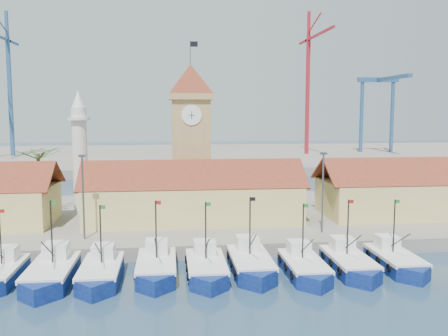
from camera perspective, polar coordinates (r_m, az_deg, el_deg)
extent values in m
plane|color=navy|center=(43.97, -2.20, -13.52)|extent=(400.00, 400.00, 0.00)
cube|color=gray|center=(66.81, -3.66, -5.82)|extent=(140.00, 32.00, 1.50)
cube|color=gray|center=(151.87, -5.13, 1.27)|extent=(240.00, 80.00, 2.00)
cube|color=navy|center=(49.45, -24.16, -11.24)|extent=(3.23, 7.30, 1.66)
cube|color=silver|center=(49.21, -24.21, -10.32)|extent=(3.29, 7.50, 0.32)
cube|color=silver|center=(50.68, -23.61, -8.94)|extent=(1.94, 2.03, 1.29)
cylinder|color=black|center=(48.97, -24.19, -7.27)|extent=(0.13, 0.13, 5.16)
cube|color=#A5140F|center=(48.41, -24.06, -4.52)|extent=(0.46, 0.02, 0.32)
cube|color=navy|center=(47.59, -19.07, -11.64)|extent=(3.63, 8.20, 1.86)
cube|color=navy|center=(43.82, -20.28, -13.29)|extent=(3.62, 3.62, 1.86)
cube|color=silver|center=(47.31, -19.11, -10.57)|extent=(3.70, 8.43, 0.36)
cube|color=silver|center=(49.00, -18.61, -8.95)|extent=(2.18, 2.28, 1.45)
cylinder|color=black|center=(47.05, -19.10, -7.01)|extent=(0.15, 0.15, 5.80)
cube|color=#197226|center=(46.44, -18.92, -3.78)|extent=(0.52, 0.02, 0.36)
cube|color=navy|center=(46.75, -13.87, -11.84)|extent=(3.39, 7.67, 1.74)
cube|color=navy|center=(43.17, -14.56, -13.45)|extent=(3.39, 3.39, 1.74)
cube|color=silver|center=(46.49, -13.90, -10.82)|extent=(3.46, 7.89, 0.34)
cube|color=silver|center=(48.09, -13.62, -9.26)|extent=(2.03, 2.13, 1.36)
cylinder|color=black|center=(46.22, -13.92, -7.43)|extent=(0.14, 0.14, 5.43)
cube|color=#197226|center=(45.65, -13.70, -4.37)|extent=(0.48, 0.02, 0.34)
cube|color=navy|center=(47.16, -7.72, -11.53)|extent=(3.47, 7.84, 1.78)
cube|color=navy|center=(43.45, -7.85, -13.14)|extent=(3.47, 3.47, 1.78)
cube|color=silver|center=(46.89, -7.74, -10.50)|extent=(3.54, 8.06, 0.35)
cube|color=silver|center=(48.55, -7.69, -8.92)|extent=(2.08, 2.18, 1.39)
cylinder|color=black|center=(46.63, -7.78, -7.06)|extent=(0.14, 0.14, 5.55)
cube|color=#A5140F|center=(46.08, -7.52, -3.94)|extent=(0.50, 0.02, 0.35)
cube|color=navy|center=(46.68, -2.04, -11.68)|extent=(3.40, 7.70, 1.75)
cube|color=navy|center=(43.05, -1.66, -13.28)|extent=(3.40, 3.40, 1.75)
cube|color=silver|center=(46.41, -2.05, -10.65)|extent=(3.47, 7.92, 0.34)
cube|color=silver|center=(48.03, -2.22, -9.08)|extent=(2.04, 2.14, 1.36)
cylinder|color=black|center=(46.14, -2.11, -7.24)|extent=(0.14, 0.14, 5.45)
cube|color=#197226|center=(45.62, -1.81, -4.15)|extent=(0.49, 0.02, 0.34)
cube|color=navy|center=(47.80, 3.05, -11.21)|extent=(3.54, 8.01, 1.82)
cube|color=navy|center=(44.07, 3.91, -12.79)|extent=(3.54, 3.54, 1.82)
cube|color=silver|center=(47.53, 3.06, -10.17)|extent=(3.61, 8.23, 0.35)
cube|color=silver|center=(49.21, 2.69, -8.60)|extent=(2.12, 2.22, 1.42)
cylinder|color=black|center=(47.28, 2.98, -6.70)|extent=(0.14, 0.14, 5.66)
cube|color=black|center=(46.78, 3.31, -3.56)|extent=(0.51, 0.02, 0.35)
cube|color=navy|center=(47.52, 9.09, -11.44)|extent=(3.30, 7.47, 1.70)
cube|color=navy|center=(44.12, 10.40, -12.91)|extent=(3.30, 3.30, 1.70)
cube|color=silver|center=(47.26, 9.10, -10.46)|extent=(3.37, 7.68, 0.33)
cube|color=silver|center=(48.78, 8.54, -8.99)|extent=(1.98, 2.08, 1.32)
cylinder|color=black|center=(47.00, 9.01, -7.22)|extent=(0.13, 0.13, 5.28)
cube|color=#197226|center=(46.54, 9.35, -4.27)|extent=(0.47, 0.02, 0.33)
cube|color=navy|center=(49.43, 14.05, -10.83)|extent=(3.39, 7.67, 1.74)
cube|color=navy|center=(46.03, 15.73, -12.20)|extent=(3.39, 3.39, 1.74)
cube|color=silver|center=(49.18, 14.08, -9.86)|extent=(3.46, 7.88, 0.34)
cube|color=silver|center=(50.70, 13.34, -8.43)|extent=(2.03, 2.13, 1.36)
cylinder|color=black|center=(48.93, 13.97, -6.66)|extent=(0.14, 0.14, 5.42)
cube|color=#A5140F|center=(48.50, 14.32, -3.74)|extent=(0.48, 0.02, 0.34)
cube|color=navy|center=(51.53, 18.94, -10.28)|extent=(3.32, 7.50, 1.71)
cube|color=navy|center=(48.32, 20.86, -11.49)|extent=(3.32, 3.32, 1.71)
cube|color=silver|center=(51.29, 18.97, -9.37)|extent=(3.38, 7.71, 0.33)
cube|color=silver|center=(52.73, 18.13, -8.04)|extent=(1.99, 2.08, 1.33)
cylinder|color=black|center=(51.06, 18.86, -6.36)|extent=(0.13, 0.13, 5.31)
cube|color=#197226|center=(50.67, 19.21, -3.63)|extent=(0.47, 0.02, 0.33)
cube|color=#DDCD79|center=(62.30, -3.51, -3.92)|extent=(26.00, 10.00, 4.50)
cube|color=brown|center=(59.24, -3.42, -0.79)|extent=(27.04, 5.13, 3.21)
cube|color=brown|center=(64.20, -3.64, -0.22)|extent=(27.04, 5.13, 3.21)
cube|color=#DDCD79|center=(71.33, 23.15, -3.10)|extent=(30.00, 10.00, 4.50)
cube|color=brown|center=(72.99, 22.33, 0.12)|extent=(31.20, 5.13, 3.21)
cube|color=tan|center=(67.52, -3.79, 1.40)|extent=(5.00, 5.00, 15.00)
cube|color=tan|center=(67.26, -3.84, 8.12)|extent=(5.80, 5.80, 0.80)
pyramid|color=brown|center=(67.36, -3.86, 10.07)|extent=(5.80, 5.80, 4.00)
cylinder|color=white|center=(64.69, -3.73, 6.05)|extent=(2.60, 0.15, 2.60)
cube|color=black|center=(64.61, -3.73, 6.05)|extent=(0.08, 0.02, 1.00)
cube|color=black|center=(64.61, -3.73, 6.05)|extent=(0.80, 0.02, 0.08)
cylinder|color=#3F3F44|center=(67.66, -3.88, 13.03)|extent=(0.10, 0.10, 3.00)
cube|color=black|center=(67.81, -3.45, 13.96)|extent=(1.00, 0.03, 0.70)
cylinder|color=silver|center=(70.55, -16.12, 0.97)|extent=(2.00, 2.00, 14.00)
cylinder|color=silver|center=(70.25, -16.27, 5.44)|extent=(3.00, 3.00, 0.40)
cone|color=silver|center=(70.25, -16.34, 7.56)|extent=(1.80, 1.80, 2.40)
cylinder|color=brown|center=(70.00, -20.36, -1.70)|extent=(0.44, 0.44, 8.00)
cube|color=#2A5F20|center=(69.25, -19.36, 1.42)|extent=(2.80, 0.35, 1.18)
cube|color=#2A5F20|center=(70.58, -19.69, 1.50)|extent=(1.71, 2.60, 1.18)
cube|color=#2A5F20|center=(70.92, -20.79, 1.48)|extent=(1.71, 2.60, 1.18)
cube|color=#2A5F20|center=(69.94, -21.60, 1.37)|extent=(2.80, 0.35, 1.18)
cube|color=#2A5F20|center=(68.59, -21.30, 1.29)|extent=(1.71, 2.60, 1.18)
cube|color=#2A5F20|center=(68.24, -20.16, 1.31)|extent=(1.71, 2.60, 1.18)
cylinder|color=#3F3F44|center=(54.73, -15.79, -3.24)|extent=(0.20, 0.20, 9.00)
cube|color=#3F3F44|center=(54.17, -15.94, 1.35)|extent=(0.70, 0.25, 0.25)
cylinder|color=#3F3F44|center=(56.53, 11.21, -2.80)|extent=(0.20, 0.20, 9.00)
cube|color=#3F3F44|center=(55.99, 11.31, 1.64)|extent=(0.70, 0.25, 0.25)
cube|color=#2A5282|center=(155.88, -23.25, 7.47)|extent=(1.00, 1.00, 33.72)
cube|color=#2A5282|center=(161.82, -22.98, 13.07)|extent=(0.60, 10.00, 0.60)
cube|color=#2A5282|center=(157.68, -23.60, 14.88)|extent=(0.80, 0.80, 7.00)
cube|color=#A91A26|center=(151.87, 9.52, 8.16)|extent=(1.00, 1.00, 34.80)
cube|color=#A91A26|center=(143.44, 10.80, 14.80)|extent=(0.60, 25.69, 0.60)
cube|color=#A91A26|center=(157.99, 9.13, 14.07)|extent=(0.60, 10.00, 0.60)
cube|color=#A91A26|center=(153.88, 9.68, 15.96)|extent=(0.80, 0.80, 7.00)
cube|color=#2A5282|center=(162.61, 15.44, 5.65)|extent=(0.90, 0.90, 22.00)
cube|color=#2A5282|center=(166.55, 18.65, 5.56)|extent=(0.90, 0.90, 22.00)
cube|color=#2A5282|center=(164.77, 17.20, 9.60)|extent=(13.00, 1.40, 1.40)
cube|color=#2A5282|center=(155.64, 18.68, 9.74)|extent=(1.40, 22.00, 1.00)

